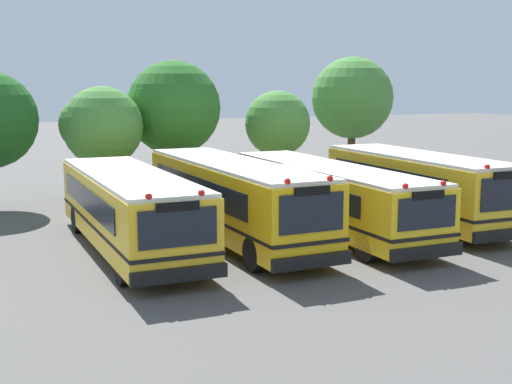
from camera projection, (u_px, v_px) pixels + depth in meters
ground_plane at (283, 235)px, 23.58m from camera, size 160.00×160.00×0.00m
school_bus_0 at (129, 208)px, 21.23m from camera, size 2.58×10.43×2.61m
school_bus_1 at (232, 197)px, 22.73m from camera, size 2.62×11.06×2.80m
school_bus_2 at (327, 195)px, 24.03m from camera, size 2.51×11.54×2.52m
school_bus_3 at (417, 186)px, 25.31m from camera, size 2.67×9.49×2.79m
tree_1 at (99, 126)px, 29.36m from camera, size 3.63×3.52×5.18m
tree_2 at (171, 107)px, 31.42m from camera, size 4.42×4.42×6.38m
tree_3 at (276, 124)px, 32.96m from camera, size 3.22×3.22×4.96m
tree_4 at (351, 98)px, 35.68m from camera, size 4.35×4.35×6.72m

